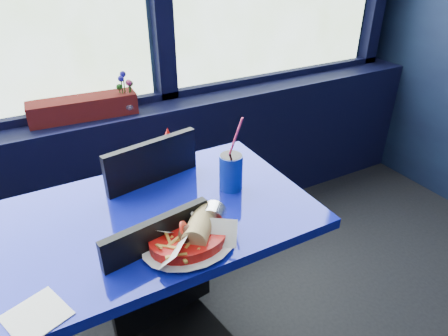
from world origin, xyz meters
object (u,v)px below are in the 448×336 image
Objects in this scene: flower_vase at (127,100)px; food_basket at (191,237)px; chair_near_front at (171,328)px; soda_cup at (231,171)px; planter_box at (83,108)px; ketchup_bottle at (169,151)px; chair_near_back at (154,208)px; near_table at (148,255)px.

flower_vase reaches higher than food_basket.
soda_cup is at bearing 27.85° from chair_near_front.
planter_box is at bearing 112.76° from soda_cup.
planter_box is 0.66m from ketchup_bottle.
chair_near_back is at bearing 59.29° from food_basket.
chair_near_back is at bearing -98.18° from flower_vase.
planter_box reaches higher than food_basket.
near_table is 5.59× the size of flower_vase.
chair_near_front is 1.22m from planter_box.
chair_near_back reaches higher than planter_box.
chair_near_front is (-0.03, -0.29, -0.07)m from near_table.
near_table is at bearing 56.11° from chair_near_back.
chair_near_front is 2.52× the size of food_basket.
chair_near_back is (0.17, 0.61, 0.04)m from chair_near_front.
flower_vase reaches higher than chair_near_front.
chair_near_back is 4.31× the size of flower_vase.
chair_near_back is at bearing -71.73° from planter_box.
food_basket is (0.09, -1.10, -0.07)m from planter_box.
ketchup_bottle is (0.24, 0.54, 0.34)m from chair_near_front.
flower_vase is at bearing 68.47° from chair_near_front.
near_table is 0.44m from soda_cup.
chair_near_back is 0.32m from ketchup_bottle.
chair_near_front is 0.63m from chair_near_back.
chair_near_front is 0.93× the size of chair_near_back.
food_basket is at bearing -69.51° from near_table.
near_table is at bearing 74.85° from chair_near_front.
chair_near_front is at bearing -95.68° from near_table.
chair_near_back is 0.48m from soda_cup.
chair_near_back is 4.76× the size of ketchup_bottle.
food_basket is 0.50m from ketchup_bottle.
ketchup_bottle is at bearing 121.79° from soda_cup.
near_table is 0.92m from planter_box.
food_basket is 1.12× the size of soda_cup.
chair_near_back is at bearing 65.22° from chair_near_front.
ketchup_bottle reaches higher than chair_near_front.
soda_cup reaches higher than planter_box.
soda_cup reaches higher than flower_vase.
soda_cup is (0.36, -0.87, -0.03)m from planter_box.
planter_box is (-0.00, 0.88, 0.28)m from near_table.
soda_cup is at bearing 115.17° from chair_near_back.
chair_near_back is 2.72× the size of food_basket.
ketchup_bottle is at bearing 50.82° from near_table.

